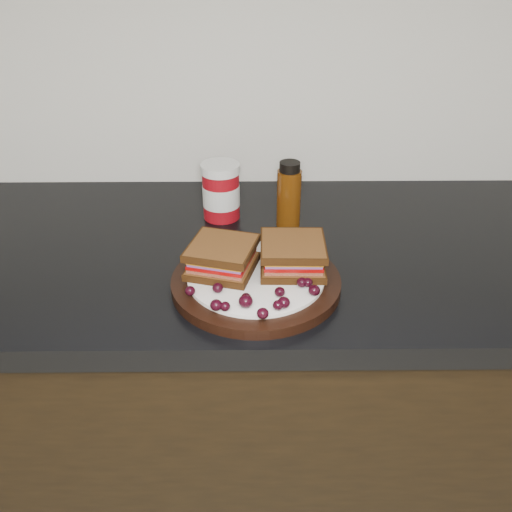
% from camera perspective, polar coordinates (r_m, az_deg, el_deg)
% --- Properties ---
extents(base_cabinets, '(3.96, 0.58, 0.86)m').
position_cam_1_polar(base_cabinets, '(1.37, -7.48, -16.24)').
color(base_cabinets, black).
rests_on(base_cabinets, ground_plane).
extents(countertop, '(3.98, 0.60, 0.04)m').
position_cam_1_polar(countertop, '(1.09, -9.06, 0.11)').
color(countertop, black).
rests_on(countertop, base_cabinets).
extents(plate, '(0.28, 0.28, 0.02)m').
position_cam_1_polar(plate, '(0.94, -0.00, -2.66)').
color(plate, black).
rests_on(plate, countertop).
extents(sandwich_left, '(0.13, 0.13, 0.05)m').
position_cam_1_polar(sandwich_left, '(0.94, -3.41, -0.11)').
color(sandwich_left, brown).
rests_on(sandwich_left, plate).
extents(sandwich_right, '(0.11, 0.11, 0.05)m').
position_cam_1_polar(sandwich_right, '(0.94, 3.69, 0.09)').
color(sandwich_right, brown).
rests_on(sandwich_right, plate).
extents(grape_0, '(0.02, 0.02, 0.02)m').
position_cam_1_polar(grape_0, '(0.89, -6.61, -3.49)').
color(grape_0, black).
rests_on(grape_0, plate).
extents(grape_1, '(0.02, 0.02, 0.02)m').
position_cam_1_polar(grape_1, '(0.89, -3.85, -3.20)').
color(grape_1, black).
rests_on(grape_1, plate).
extents(grape_2, '(0.02, 0.02, 0.02)m').
position_cam_1_polar(grape_2, '(0.85, -4.00, -4.92)').
color(grape_2, black).
rests_on(grape_2, plate).
extents(grape_3, '(0.02, 0.02, 0.01)m').
position_cam_1_polar(grape_3, '(0.85, -3.10, -5.05)').
color(grape_3, black).
rests_on(grape_3, plate).
extents(grape_4, '(0.02, 0.02, 0.02)m').
position_cam_1_polar(grape_4, '(0.86, -1.03, -4.55)').
color(grape_4, black).
rests_on(grape_4, plate).
extents(grape_5, '(0.02, 0.02, 0.01)m').
position_cam_1_polar(grape_5, '(0.87, -1.00, -4.19)').
color(grape_5, black).
rests_on(grape_5, plate).
extents(grape_6, '(0.02, 0.02, 0.02)m').
position_cam_1_polar(grape_6, '(0.84, 0.68, -5.76)').
color(grape_6, black).
rests_on(grape_6, plate).
extents(grape_7, '(0.02, 0.02, 0.02)m').
position_cam_1_polar(grape_7, '(0.85, 2.22, -4.94)').
color(grape_7, black).
rests_on(grape_7, plate).
extents(grape_8, '(0.02, 0.02, 0.02)m').
position_cam_1_polar(grape_8, '(0.86, 2.80, -4.67)').
color(grape_8, black).
rests_on(grape_8, plate).
extents(grape_9, '(0.02, 0.02, 0.02)m').
position_cam_1_polar(grape_9, '(0.88, 2.39, -3.61)').
color(grape_9, black).
rests_on(grape_9, plate).
extents(grape_10, '(0.02, 0.02, 0.02)m').
position_cam_1_polar(grape_10, '(0.89, 5.84, -3.43)').
color(grape_10, black).
rests_on(grape_10, plate).
extents(grape_11, '(0.02, 0.02, 0.02)m').
position_cam_1_polar(grape_11, '(0.91, 4.63, -2.65)').
color(grape_11, black).
rests_on(grape_11, plate).
extents(grape_12, '(0.02, 0.02, 0.02)m').
position_cam_1_polar(grape_12, '(0.91, 5.19, -2.65)').
color(grape_12, black).
rests_on(grape_12, plate).
extents(grape_13, '(0.02, 0.02, 0.01)m').
position_cam_1_polar(grape_13, '(0.94, 6.14, -1.30)').
color(grape_13, black).
rests_on(grape_13, plate).
extents(grape_14, '(0.02, 0.02, 0.02)m').
position_cam_1_polar(grape_14, '(0.96, 4.38, -0.48)').
color(grape_14, black).
rests_on(grape_14, plate).
extents(grape_15, '(0.02, 0.02, 0.02)m').
position_cam_1_polar(grape_15, '(0.96, 3.41, -0.39)').
color(grape_15, black).
rests_on(grape_15, plate).
extents(grape_16, '(0.02, 0.02, 0.02)m').
position_cam_1_polar(grape_16, '(0.99, -2.23, 0.58)').
color(grape_16, black).
rests_on(grape_16, plate).
extents(grape_17, '(0.02, 0.02, 0.02)m').
position_cam_1_polar(grape_17, '(0.97, -3.03, -0.01)').
color(grape_17, black).
rests_on(grape_17, plate).
extents(grape_18, '(0.02, 0.02, 0.02)m').
position_cam_1_polar(grape_18, '(0.96, -4.76, -0.36)').
color(grape_18, black).
rests_on(grape_18, plate).
extents(grape_19, '(0.02, 0.02, 0.02)m').
position_cam_1_polar(grape_19, '(0.96, -5.17, -0.58)').
color(grape_19, black).
rests_on(grape_19, plate).
extents(grape_20, '(0.02, 0.02, 0.02)m').
position_cam_1_polar(grape_20, '(0.92, -4.16, -2.06)').
color(grape_20, black).
rests_on(grape_20, plate).
extents(grape_21, '(0.01, 0.01, 0.01)m').
position_cam_1_polar(grape_21, '(0.91, -4.02, -2.35)').
color(grape_21, black).
rests_on(grape_21, plate).
extents(grape_22, '(0.02, 0.02, 0.01)m').
position_cam_1_polar(grape_22, '(0.96, -3.26, -0.62)').
color(grape_22, black).
rests_on(grape_22, plate).
extents(grape_23, '(0.02, 0.02, 0.02)m').
position_cam_1_polar(grape_23, '(0.97, -5.13, -0.34)').
color(grape_23, black).
rests_on(grape_23, plate).
extents(grape_24, '(0.02, 0.02, 0.02)m').
position_cam_1_polar(grape_24, '(0.94, -4.72, -1.16)').
color(grape_24, black).
rests_on(grape_24, plate).
extents(condiment_jar, '(0.10, 0.10, 0.11)m').
position_cam_1_polar(condiment_jar, '(1.15, -3.52, 6.50)').
color(condiment_jar, maroon).
rests_on(condiment_jar, countertop).
extents(oil_bottle, '(0.06, 0.06, 0.13)m').
position_cam_1_polar(oil_bottle, '(1.11, 3.31, 6.19)').
color(oil_bottle, '#4A2407').
rests_on(oil_bottle, countertop).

